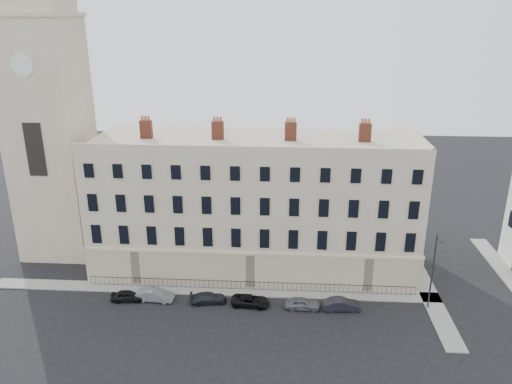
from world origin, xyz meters
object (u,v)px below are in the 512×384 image
Objects in this scene: car_b at (155,295)px; streetlamp at (433,268)px; car_e at (302,303)px; car_f at (342,304)px; car_a at (128,296)px; car_d at (250,301)px; car_c at (208,298)px.

car_b is 0.47× the size of streetlamp.
car_e is 3.92m from car_f.
car_d is at bearing -95.79° from car_a.
car_d is at bearing -88.25° from car_b.
streetlamp reaches higher than car_a.
streetlamp is at bearing -85.21° from car_e.
streetlamp is (30.71, 0.47, 4.04)m from car_a.
car_d is at bearing 84.37° from car_f.
car_c is (8.41, 0.17, -0.03)m from car_a.
car_b is 5.57m from car_c.
car_e reaches higher than car_d.
car_f reaches higher than car_a.
car_e reaches higher than car_c.
car_a is 30.98m from streetlamp.
car_e is (5.27, -0.25, 0.06)m from car_d.
car_a is at bearing 81.50° from car_c.
car_d is 1.10× the size of car_e.
car_c is 9.65m from car_e.
car_a is at bearing 90.19° from car_e.
car_f reaches higher than car_c.
car_d reaches higher than car_c.
car_e is 0.43× the size of streetlamp.
car_e is at bearing -88.55° from car_b.
car_a is at bearing 84.88° from car_f.
car_e is at bearing -102.55° from car_c.
car_b reaches higher than car_c.
car_b is at bearing -90.58° from car_a.
car_f is (3.92, 0.05, 0.01)m from car_e.
car_e is at bearing 86.37° from car_f.
car_b is 0.99× the size of car_d.
car_b reaches higher than car_e.
car_b is 19.13m from car_f.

